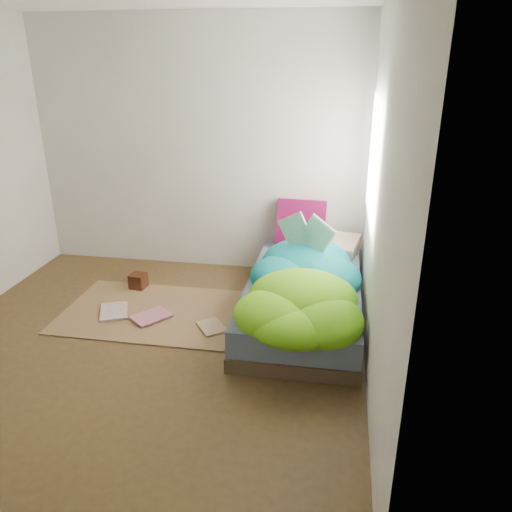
{
  "coord_description": "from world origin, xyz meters",
  "views": [
    {
      "loc": [
        1.47,
        -3.29,
        2.18
      ],
      "look_at": [
        0.79,
        0.75,
        0.54
      ],
      "focal_mm": 35.0,
      "sensor_mm": 36.0,
      "label": 1
    }
  ],
  "objects_px": {
    "floor_book_a": "(100,313)",
    "floor_book_b": "(145,312)",
    "wooden_box": "(138,281)",
    "bed": "(303,299)",
    "open_book": "(306,223)",
    "pillow_magenta": "(301,224)"
  },
  "relations": [
    {
      "from": "floor_book_a",
      "to": "floor_book_b",
      "type": "bearing_deg",
      "value": -10.87
    },
    {
      "from": "wooden_box",
      "to": "floor_book_b",
      "type": "bearing_deg",
      "value": -62.74
    },
    {
      "from": "bed",
      "to": "floor_book_a",
      "type": "distance_m",
      "value": 1.84
    },
    {
      "from": "bed",
      "to": "wooden_box",
      "type": "bearing_deg",
      "value": 170.33
    },
    {
      "from": "wooden_box",
      "to": "open_book",
      "type": "bearing_deg",
      "value": -2.65
    },
    {
      "from": "floor_book_a",
      "to": "floor_book_b",
      "type": "distance_m",
      "value": 0.4
    },
    {
      "from": "bed",
      "to": "floor_book_a",
      "type": "height_order",
      "value": "bed"
    },
    {
      "from": "bed",
      "to": "open_book",
      "type": "relative_size",
      "value": 4.46
    },
    {
      "from": "pillow_magenta",
      "to": "floor_book_b",
      "type": "relative_size",
      "value": 1.51
    },
    {
      "from": "floor_book_a",
      "to": "bed",
      "type": "bearing_deg",
      "value": -12.96
    },
    {
      "from": "bed",
      "to": "floor_book_a",
      "type": "xyz_separation_m",
      "value": [
        -1.81,
        -0.31,
        -0.14
      ]
    },
    {
      "from": "bed",
      "to": "open_book",
      "type": "height_order",
      "value": "open_book"
    },
    {
      "from": "floor_book_b",
      "to": "open_book",
      "type": "bearing_deg",
      "value": 56.92
    },
    {
      "from": "pillow_magenta",
      "to": "wooden_box",
      "type": "relative_size",
      "value": 3.33
    },
    {
      "from": "pillow_magenta",
      "to": "floor_book_b",
      "type": "xyz_separation_m",
      "value": [
        -1.31,
        -1.1,
        -0.56
      ]
    },
    {
      "from": "floor_book_b",
      "to": "floor_book_a",
      "type": "bearing_deg",
      "value": -128.57
    },
    {
      "from": "bed",
      "to": "open_book",
      "type": "bearing_deg",
      "value": 93.68
    },
    {
      "from": "bed",
      "to": "floor_book_a",
      "type": "relative_size",
      "value": 6.0
    },
    {
      "from": "wooden_box",
      "to": "pillow_magenta",
      "type": "bearing_deg",
      "value": 20.54
    },
    {
      "from": "pillow_magenta",
      "to": "floor_book_a",
      "type": "relative_size",
      "value": 1.47
    },
    {
      "from": "pillow_magenta",
      "to": "wooden_box",
      "type": "distance_m",
      "value": 1.75
    },
    {
      "from": "wooden_box",
      "to": "floor_book_a",
      "type": "height_order",
      "value": "wooden_box"
    }
  ]
}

